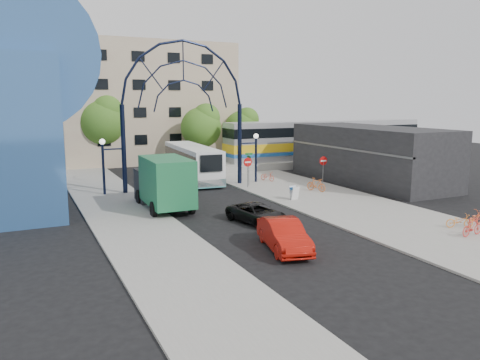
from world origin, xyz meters
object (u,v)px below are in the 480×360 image
do_not_enter_sign (323,164)px  train_car (327,139)px  green_truck (163,183)px  tree_north_b (103,119)px  bike_far_c (475,218)px  stop_sign (248,165)px  gateway_arch (184,85)px  red_sedan (284,235)px  bike_near_a (267,176)px  tree_north_c (243,126)px  black_suv (257,213)px  tree_north_a (202,125)px  sandwich_board (294,191)px  city_bus (192,162)px  bike_far_a (460,221)px  bike_near_b (316,185)px  street_name_sign (249,162)px  bike_far_b (472,227)px

do_not_enter_sign → train_car: size_ratio=0.10×
green_truck → do_not_enter_sign: bearing=9.8°
tree_north_b → bike_far_c: 38.07m
stop_sign → train_car: size_ratio=0.10×
gateway_arch → red_sedan: bearing=-93.0°
green_truck → bike_near_a: green_truck is taller
train_car → red_sedan: (-20.92, -25.48, -2.14)m
bike_near_a → green_truck: bearing=-171.6°
tree_north_c → black_suv: tree_north_c is taller
tree_north_a → tree_north_c: 6.33m
sandwich_board → tree_north_a: size_ratio=0.14×
city_bus → bike_far_a: (7.90, -22.80, -1.13)m
bike_far_c → green_truck: bearing=35.1°
tree_north_b → tree_north_c: size_ratio=1.23×
green_truck → stop_sign: bearing=27.6°
do_not_enter_sign → bike_far_c: do_not_enter_sign is taller
tree_north_b → bike_near_b: tree_north_b is taller
sandwich_board → gateway_arch: bearing=124.9°
bike_near_b → bike_near_a: bearing=79.4°
street_name_sign → red_sedan: 17.26m
tree_north_a → bike_far_c: 31.31m
do_not_enter_sign → bike_near_b: size_ratio=1.41×
stop_sign → bike_far_a: stop_sign is taller
green_truck → red_sedan: (2.79, -11.27, -1.03)m
tree_north_a → bike_far_a: size_ratio=4.56×
city_bus → tree_north_a: bearing=66.6°
do_not_enter_sign → bike_far_b: do_not_enter_sign is taller
city_bus → bike_far_c: size_ratio=7.00×
tree_north_c → bike_far_a: 32.87m
green_truck → red_sedan: 11.66m
stop_sign → bike_near_a: size_ratio=1.60×
bike_far_c → bike_far_b: bearing=109.9°
black_suv → bike_far_c: size_ratio=2.57×
black_suv → bike_near_b: size_ratio=2.42×
stop_sign → city_bus: size_ratio=0.22×
bike_far_b → gateway_arch: bearing=20.4°
bike_far_a → gateway_arch: bearing=54.5°
tree_north_b → black_suv: 28.97m
do_not_enter_sign → bike_far_a: do_not_enter_sign is taller
bike_near_a → sandwich_board: bearing=-125.2°
gateway_arch → tree_north_b: gateway_arch is taller
train_car → bike_far_a: size_ratio=16.34×
sandwich_board → bike_near_b: bearing=31.2°
red_sedan → bike_far_b: size_ratio=2.86×
street_name_sign → do_not_enter_sign: bearing=-24.2°
bike_near_b → sandwich_board: bearing=-170.3°
city_bus → red_sedan: size_ratio=2.52×
street_name_sign → sandwich_board: bearing=-86.5°
stop_sign → bike_near_b: size_ratio=1.42×
street_name_sign → gateway_arch: bearing=164.9°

